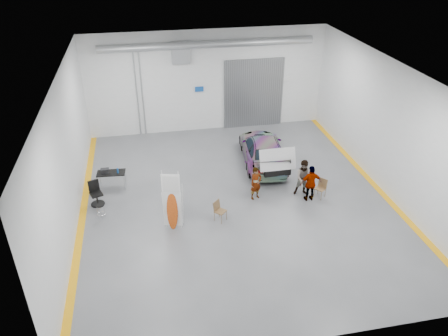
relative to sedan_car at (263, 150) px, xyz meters
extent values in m
plane|color=#5C5E63|center=(-2.13, -3.20, -0.75)|extent=(16.00, 16.00, 0.00)
cube|color=silver|center=(-9.13, -3.20, 2.25)|extent=(0.02, 16.00, 6.00)
cube|color=silver|center=(4.87, -3.20, 2.25)|extent=(0.02, 16.00, 6.00)
cube|color=silver|center=(-2.13, 4.80, 2.25)|extent=(14.00, 0.02, 6.00)
cube|color=silver|center=(-2.13, -11.20, 2.25)|extent=(14.00, 0.02, 6.00)
cube|color=silver|center=(-2.13, -3.20, 5.25)|extent=(14.00, 16.00, 0.02)
cube|color=gray|center=(0.67, 4.72, 1.35)|extent=(3.60, 0.12, 4.20)
cube|color=#94989C|center=(-3.63, 4.72, 4.05)|extent=(1.00, 0.50, 1.20)
cylinder|color=#94989C|center=(-2.13, 4.20, 4.55)|extent=(11.90, 0.44, 0.44)
cube|color=#13499F|center=(-2.63, 4.72, 1.85)|extent=(0.50, 0.04, 0.30)
cube|color=white|center=(2.67, 4.72, 2.15)|extent=(0.70, 0.04, 0.25)
cylinder|color=#94989C|center=(-5.93, 4.72, 1.75)|extent=(0.08, 0.08, 5.00)
cylinder|color=#94989C|center=(-6.23, 4.72, 1.75)|extent=(0.08, 0.08, 5.00)
cube|color=#F9A90D|center=(-8.98, -3.20, -0.74)|extent=(0.30, 16.00, 0.01)
cube|color=#F9A90D|center=(4.72, -3.20, -0.74)|extent=(0.30, 16.00, 0.01)
imported|color=silver|center=(0.00, 0.00, 0.00)|extent=(2.66, 5.35, 1.49)
imported|color=#875F49|center=(-1.25, -3.25, 0.06)|extent=(0.68, 0.57, 1.60)
imported|color=#486384|center=(1.01, -3.36, 0.14)|extent=(1.00, 0.85, 1.78)
imported|color=brown|center=(1.14, -3.87, 0.13)|extent=(1.03, 0.44, 1.76)
cube|color=white|center=(-5.12, -4.74, 0.16)|extent=(0.76, 0.22, 1.64)
ellipsoid|color=orange|center=(-5.12, -4.81, 0.12)|extent=(0.49, 0.32, 1.73)
cube|color=white|center=(-5.12, -4.76, 1.39)|extent=(0.73, 0.21, 0.87)
cylinder|color=white|center=(-5.44, -4.74, 0.62)|extent=(0.02, 0.02, 2.73)
cylinder|color=white|center=(-4.80, -4.74, 0.62)|extent=(0.02, 0.02, 2.73)
cube|color=brown|center=(-3.15, -4.64, -0.28)|extent=(0.60, 0.60, 0.04)
cube|color=brown|center=(-3.15, -4.44, -0.04)|extent=(0.37, 0.37, 0.42)
cube|color=brown|center=(1.68, -3.76, -0.28)|extent=(0.59, 0.60, 0.04)
cube|color=brown|center=(1.68, -3.56, -0.05)|extent=(0.34, 0.39, 0.41)
cylinder|color=black|center=(-8.15, -3.45, -0.11)|extent=(0.32, 0.32, 0.05)
torus|color=silver|center=(-8.15, -3.45, -0.54)|extent=(0.34, 0.34, 0.02)
cylinder|color=#94989C|center=(-8.34, -1.32, -0.35)|extent=(0.03, 0.03, 0.79)
cylinder|color=#94989C|center=(-7.13, -1.32, -0.35)|extent=(0.03, 0.03, 0.79)
cylinder|color=#94989C|center=(-8.34, -0.77, -0.35)|extent=(0.03, 0.03, 0.79)
cylinder|color=#94989C|center=(-7.13, -0.77, -0.35)|extent=(0.03, 0.03, 0.79)
cube|color=black|center=(-7.73, -1.04, 0.06)|extent=(1.36, 0.76, 0.04)
cylinder|color=#194E99|center=(-7.41, -1.15, 0.21)|extent=(0.09, 0.09, 0.24)
cube|color=black|center=(-8.01, -0.99, 0.18)|extent=(0.38, 0.24, 0.20)
cylinder|color=black|center=(-8.37, -2.41, -0.70)|extent=(0.61, 0.61, 0.04)
cylinder|color=black|center=(-8.37, -2.41, -0.44)|extent=(0.07, 0.07, 0.52)
cube|color=black|center=(-8.37, -2.41, -0.18)|extent=(0.64, 0.64, 0.08)
cube|color=black|center=(-8.37, -2.17, 0.15)|extent=(0.47, 0.22, 0.55)
cube|color=silver|center=(0.00, -2.33, 0.77)|extent=(1.74, 1.06, 0.04)
camera|label=1|loc=(-5.92, -19.52, 10.45)|focal=35.00mm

